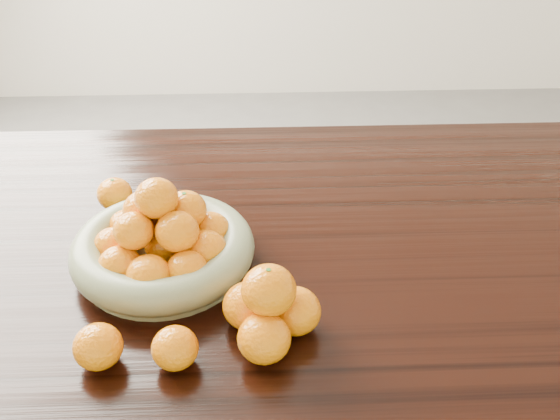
{
  "coord_description": "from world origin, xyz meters",
  "views": [
    {
      "loc": [
        -0.05,
        -1.0,
        1.49
      ],
      "look_at": [
        -0.01,
        -0.02,
        0.83
      ],
      "focal_mm": 40.0,
      "sensor_mm": 36.0,
      "label": 1
    }
  ],
  "objects_px": {
    "orange_pyramid": "(269,311)",
    "dining_table": "(284,272)",
    "fruit_bowl": "(163,244)"
  },
  "relations": [
    {
      "from": "dining_table",
      "to": "orange_pyramid",
      "type": "relative_size",
      "value": 12.42
    },
    {
      "from": "fruit_bowl",
      "to": "orange_pyramid",
      "type": "height_order",
      "value": "fruit_bowl"
    },
    {
      "from": "orange_pyramid",
      "to": "fruit_bowl",
      "type": "bearing_deg",
      "value": 134.8
    },
    {
      "from": "dining_table",
      "to": "fruit_bowl",
      "type": "xyz_separation_m",
      "value": [
        -0.23,
        -0.08,
        0.14
      ]
    },
    {
      "from": "dining_table",
      "to": "fruit_bowl",
      "type": "bearing_deg",
      "value": -160.66
    },
    {
      "from": "dining_table",
      "to": "orange_pyramid",
      "type": "height_order",
      "value": "orange_pyramid"
    },
    {
      "from": "fruit_bowl",
      "to": "orange_pyramid",
      "type": "xyz_separation_m",
      "value": [
        0.19,
        -0.19,
        0.0
      ]
    },
    {
      "from": "fruit_bowl",
      "to": "orange_pyramid",
      "type": "distance_m",
      "value": 0.27
    },
    {
      "from": "orange_pyramid",
      "to": "dining_table",
      "type": "bearing_deg",
      "value": 82.38
    },
    {
      "from": "fruit_bowl",
      "to": "orange_pyramid",
      "type": "relative_size",
      "value": 2.1
    }
  ]
}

